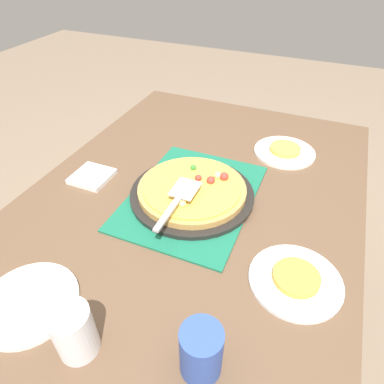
{
  "coord_description": "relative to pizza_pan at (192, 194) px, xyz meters",
  "views": [
    {
      "loc": [
        -0.74,
        -0.31,
        1.42
      ],
      "look_at": [
        0.0,
        0.0,
        0.77
      ],
      "focal_mm": 31.7,
      "sensor_mm": 36.0,
      "label": 1
    }
  ],
  "objects": [
    {
      "name": "napkin_stack",
      "position": [
        -0.04,
        0.34,
        -0.01
      ],
      "size": [
        0.12,
        0.12,
        0.02
      ],
      "primitive_type": "cube",
      "color": "white",
      "rests_on": "dining_table"
    },
    {
      "name": "plate_side",
      "position": [
        -0.49,
        0.19,
        -0.01
      ],
      "size": [
        0.22,
        0.22,
        0.01
      ],
      "primitive_type": "cylinder",
      "color": "white",
      "rests_on": "dining_table"
    },
    {
      "name": "cup_far",
      "position": [
        -0.47,
        -0.21,
        0.05
      ],
      "size": [
        0.08,
        0.08,
        0.12
      ],
      "primitive_type": "cylinder",
      "color": "#3351AD",
      "rests_on": "dining_table"
    },
    {
      "name": "pizza_pan",
      "position": [
        0.0,
        0.0,
        0.0
      ],
      "size": [
        0.38,
        0.38,
        0.01
      ],
      "primitive_type": "cylinder",
      "color": "black",
      "rests_on": "placemat"
    },
    {
      "name": "ground_plane",
      "position": [
        0.0,
        0.0,
        -0.76
      ],
      "size": [
        8.0,
        8.0,
        0.0
      ],
      "primitive_type": "plane",
      "color": "#84705B"
    },
    {
      "name": "plate_far_right",
      "position": [
        0.37,
        -0.22,
        -0.01
      ],
      "size": [
        0.22,
        0.22,
        0.01
      ],
      "primitive_type": "cylinder",
      "color": "white",
      "rests_on": "dining_table"
    },
    {
      "name": "plate_near_left",
      "position": [
        -0.2,
        -0.35,
        -0.01
      ],
      "size": [
        0.22,
        0.22,
        0.01
      ],
      "primitive_type": "cylinder",
      "color": "white",
      "rests_on": "dining_table"
    },
    {
      "name": "placemat",
      "position": [
        0.0,
        0.0,
        -0.01
      ],
      "size": [
        0.48,
        0.36,
        0.01
      ],
      "primitive_type": "cube",
      "color": "#196B4C",
      "rests_on": "dining_table"
    },
    {
      "name": "pizza_server",
      "position": [
        -0.1,
        -0.0,
        0.06
      ],
      "size": [
        0.23,
        0.07,
        0.01
      ],
      "color": "silver",
      "rests_on": "pizza"
    },
    {
      "name": "dining_table",
      "position": [
        0.0,
        0.0,
        -0.12
      ],
      "size": [
        1.4,
        1.0,
        0.75
      ],
      "color": "brown",
      "rests_on": "ground_plane"
    },
    {
      "name": "cup_corner",
      "position": [
        -0.52,
        0.02,
        0.05
      ],
      "size": [
        0.08,
        0.08,
        0.12
      ],
      "primitive_type": "cylinder",
      "color": "white",
      "rests_on": "dining_table"
    },
    {
      "name": "pizza",
      "position": [
        0.0,
        -0.0,
        0.02
      ],
      "size": [
        0.33,
        0.33,
        0.05
      ],
      "color": "tan",
      "rests_on": "pizza_pan"
    },
    {
      "name": "served_slice_left",
      "position": [
        -0.2,
        -0.35,
        0.01
      ],
      "size": [
        0.11,
        0.11,
        0.02
      ],
      "primitive_type": "cylinder",
      "color": "gold",
      "rests_on": "plate_near_left"
    },
    {
      "name": "served_slice_right",
      "position": [
        0.37,
        -0.22,
        0.01
      ],
      "size": [
        0.11,
        0.11,
        0.02
      ],
      "primitive_type": "cylinder",
      "color": "#EAB747",
      "rests_on": "plate_far_right"
    }
  ]
}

